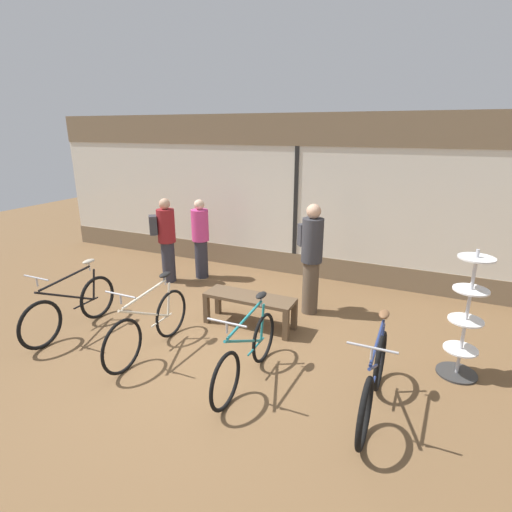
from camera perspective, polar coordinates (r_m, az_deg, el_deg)
name	(u,v)px	position (r m, az deg, el deg)	size (l,w,h in m)	color
ground_plane	(213,351)	(5.68, -6.19, -13.28)	(24.00, 24.00, 0.00)	brown
shop_back_wall	(296,196)	(8.04, 5.78, 8.52)	(12.00, 0.08, 3.20)	#7A664C
bicycle_far_left	(72,307)	(6.57, -24.84, -6.68)	(0.46, 1.72, 1.03)	black
bicycle_left	(149,325)	(5.62, -14.98, -9.53)	(0.46, 1.71, 1.03)	black
bicycle_right	(247,353)	(4.87, -1.31, -13.70)	(0.46, 1.68, 1.01)	black
bicycle_far_right	(374,381)	(4.57, 16.44, -16.75)	(0.46, 1.69, 1.03)	black
accessory_rack	(465,326)	(5.45, 27.66, -8.80)	(0.48, 0.48, 1.62)	#333333
display_bench	(250,301)	(6.11, -0.93, -6.52)	(1.40, 0.44, 0.50)	brown
customer_near_rack	(201,238)	(8.04, -7.93, 2.62)	(0.38, 0.38, 1.61)	#2D2D38
customer_by_window	(166,238)	(7.93, -12.76, 2.56)	(0.55, 0.53, 1.66)	#2D2D38
customer_mid_floor	(311,255)	(6.43, 7.90, 0.10)	(0.54, 0.55, 1.82)	brown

